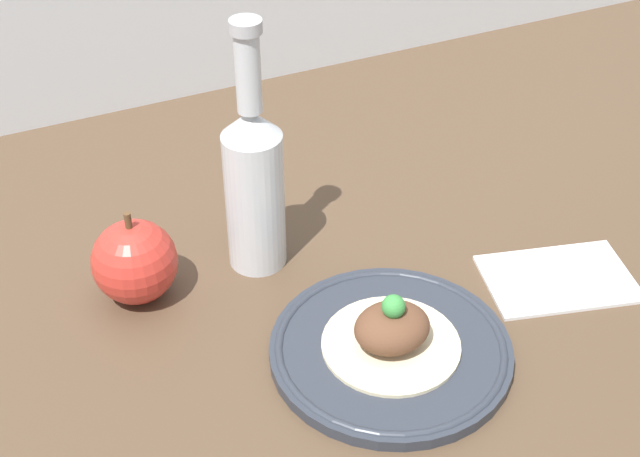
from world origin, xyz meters
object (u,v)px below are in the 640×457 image
object	(u,v)px
plate	(391,349)
apple	(135,262)
plated_food	(392,331)
cider_bottle	(254,180)

from	to	relation	value
plate	apple	world-z (taller)	apple
plate	plated_food	xyz separation A→B (cm)	(0.00, 0.00, 2.35)
plate	plated_food	size ratio (longest dim) A/B	1.75
cider_bottle	plate	bearing A→B (deg)	-72.20
plate	plated_food	distance (cm)	2.35
cider_bottle	apple	size ratio (longest dim) A/B	2.67
plate	apple	xyz separation A→B (cm)	(-19.21, 18.63, 3.57)
cider_bottle	apple	bearing A→B (deg)	-179.38
plate	cider_bottle	world-z (taller)	cider_bottle
plate	apple	size ratio (longest dim) A/B	2.23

